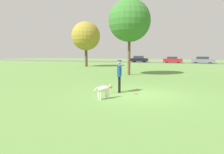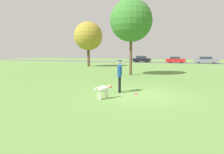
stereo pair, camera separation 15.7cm
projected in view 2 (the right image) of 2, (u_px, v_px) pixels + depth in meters
The scene contains 10 objects.
ground_plane at pixel (140, 95), 9.85m from camera, with size 120.00×120.00×0.00m, color #608C42.
far_road_strip at pixel (183, 63), 41.85m from camera, with size 120.00×6.00×0.01m.
person at pixel (120, 73), 10.31m from camera, with size 0.35×0.71×1.68m.
dog at pixel (104, 89), 8.91m from camera, with size 0.61×0.93×0.62m.
frisbee at pixel (136, 94), 10.00m from camera, with size 0.21×0.21×0.02m.
tree_near_left at pixel (131, 21), 18.13m from camera, with size 3.86×3.86×6.92m.
tree_far_left at pixel (88, 36), 30.30m from camera, with size 4.33×4.33×6.81m.
parked_car_black at pixel (142, 59), 44.99m from camera, with size 3.90×1.92×1.44m.
parked_car_red at pixel (176, 60), 41.98m from camera, with size 3.84×1.80×1.31m.
parked_car_grey at pixel (206, 60), 40.40m from camera, with size 4.46×1.89×1.34m.
Camera 2 is at (2.47, -9.46, 2.04)m, focal length 32.00 mm.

